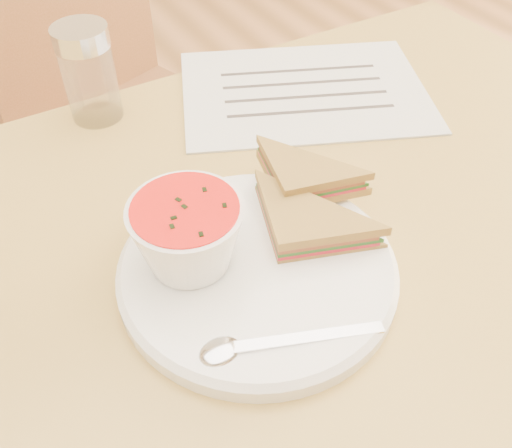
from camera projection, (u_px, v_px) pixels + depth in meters
dining_table at (291, 395)px, 0.88m from camera, size 1.00×0.70×0.75m
chair_far at (141, 129)px, 1.22m from camera, size 0.53×0.53×0.93m
plate at (257, 271)px, 0.55m from camera, size 0.33×0.33×0.02m
soup_bowl at (188, 238)px, 0.52m from camera, size 0.13×0.13×0.07m
sandwich_half_a at (278, 257)px, 0.53m from camera, size 0.14×0.14×0.03m
sandwich_half_b at (284, 202)px, 0.57m from camera, size 0.12×0.12×0.03m
spoon at (284, 342)px, 0.48m from camera, size 0.19×0.10×0.01m
paper_menu at (304, 91)px, 0.79m from camera, size 0.41×0.36×0.00m
condiment_shaker at (89, 74)px, 0.71m from camera, size 0.08×0.08×0.12m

